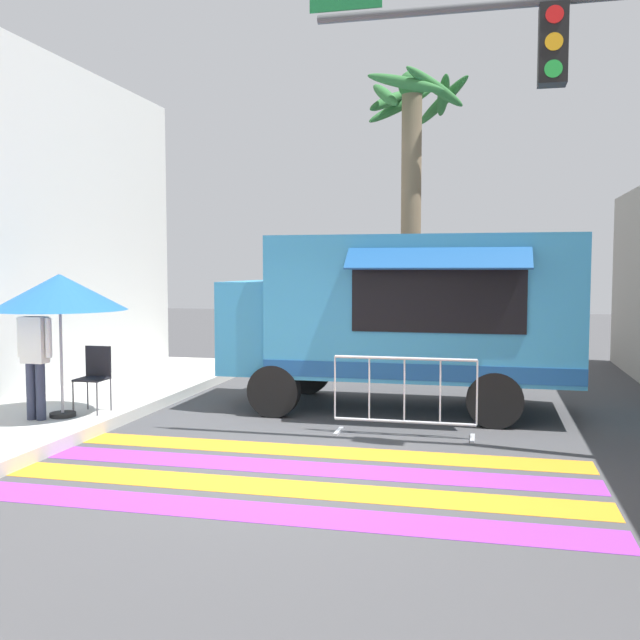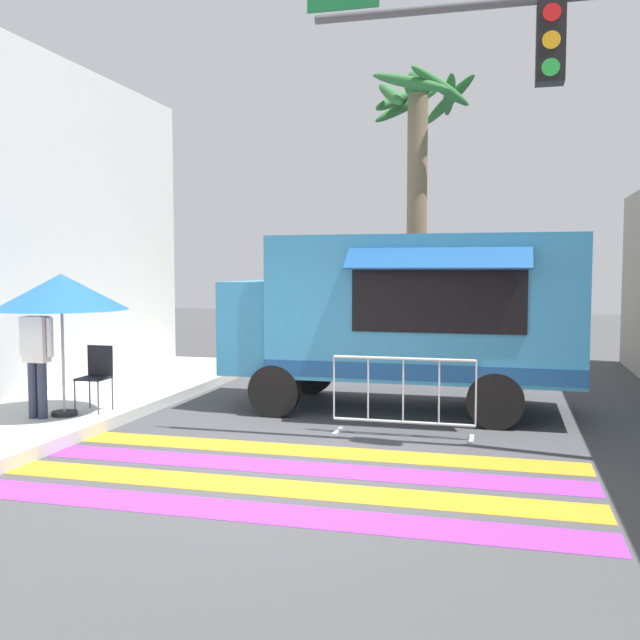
{
  "view_description": "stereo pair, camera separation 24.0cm",
  "coord_description": "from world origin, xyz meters",
  "px_view_note": "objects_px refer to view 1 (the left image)",
  "views": [
    {
      "loc": [
        1.97,
        -7.56,
        2.27
      ],
      "look_at": [
        -0.41,
        2.5,
        1.52
      ],
      "focal_mm": 40.0,
      "sensor_mm": 36.0,
      "label": 1
    },
    {
      "loc": [
        2.2,
        -7.5,
        2.27
      ],
      "look_at": [
        -0.41,
        2.5,
        1.52
      ],
      "focal_mm": 40.0,
      "sensor_mm": 36.0,
      "label": 2
    }
  ],
  "objects_px": {
    "traffic_signal_pole": "(605,124)",
    "vendor_person": "(35,351)",
    "food_truck": "(398,311)",
    "patio_umbrella": "(60,293)",
    "barricade_front": "(404,397)",
    "folding_chair": "(95,372)",
    "palm_tree": "(412,175)"
  },
  "relations": [
    {
      "from": "food_truck",
      "to": "patio_umbrella",
      "type": "height_order",
      "value": "food_truck"
    },
    {
      "from": "folding_chair",
      "to": "barricade_front",
      "type": "distance_m",
      "value": 4.53
    },
    {
      "from": "folding_chair",
      "to": "palm_tree",
      "type": "height_order",
      "value": "palm_tree"
    },
    {
      "from": "patio_umbrella",
      "to": "vendor_person",
      "type": "distance_m",
      "value": 0.87
    },
    {
      "from": "food_truck",
      "to": "palm_tree",
      "type": "distance_m",
      "value": 5.04
    },
    {
      "from": "barricade_front",
      "to": "traffic_signal_pole",
      "type": "bearing_deg",
      "value": -17.92
    },
    {
      "from": "food_truck",
      "to": "patio_umbrella",
      "type": "bearing_deg",
      "value": -150.78
    },
    {
      "from": "patio_umbrella",
      "to": "palm_tree",
      "type": "distance_m",
      "value": 8.3
    },
    {
      "from": "barricade_front",
      "to": "palm_tree",
      "type": "height_order",
      "value": "palm_tree"
    },
    {
      "from": "traffic_signal_pole",
      "to": "food_truck",
      "type": "bearing_deg",
      "value": 135.81
    },
    {
      "from": "folding_chair",
      "to": "food_truck",
      "type": "bearing_deg",
      "value": 42.0
    },
    {
      "from": "folding_chair",
      "to": "vendor_person",
      "type": "bearing_deg",
      "value": -107.56
    },
    {
      "from": "traffic_signal_pole",
      "to": "vendor_person",
      "type": "height_order",
      "value": "traffic_signal_pole"
    },
    {
      "from": "traffic_signal_pole",
      "to": "barricade_front",
      "type": "relative_size",
      "value": 2.93
    },
    {
      "from": "folding_chair",
      "to": "patio_umbrella",
      "type": "bearing_deg",
      "value": -102.15
    },
    {
      "from": "traffic_signal_pole",
      "to": "vendor_person",
      "type": "distance_m",
      "value": 7.86
    },
    {
      "from": "folding_chair",
      "to": "barricade_front",
      "type": "xyz_separation_m",
      "value": [
        4.52,
        0.2,
        -0.22
      ]
    },
    {
      "from": "patio_umbrella",
      "to": "barricade_front",
      "type": "xyz_separation_m",
      "value": [
        4.77,
        0.66,
        -1.4
      ]
    },
    {
      "from": "folding_chair",
      "to": "barricade_front",
      "type": "height_order",
      "value": "folding_chair"
    },
    {
      "from": "traffic_signal_pole",
      "to": "vendor_person",
      "type": "xyz_separation_m",
      "value": [
        -7.35,
        -0.17,
        -2.78
      ]
    },
    {
      "from": "traffic_signal_pole",
      "to": "barricade_front",
      "type": "height_order",
      "value": "traffic_signal_pole"
    },
    {
      "from": "food_truck",
      "to": "folding_chair",
      "type": "xyz_separation_m",
      "value": [
        -4.21,
        -2.03,
        -0.84
      ]
    },
    {
      "from": "folding_chair",
      "to": "vendor_person",
      "type": "distance_m",
      "value": 0.95
    },
    {
      "from": "food_truck",
      "to": "traffic_signal_pole",
      "type": "bearing_deg",
      "value": -44.19
    },
    {
      "from": "traffic_signal_pole",
      "to": "vendor_person",
      "type": "relative_size",
      "value": 3.36
    },
    {
      "from": "patio_umbrella",
      "to": "folding_chair",
      "type": "relative_size",
      "value": 2.12
    },
    {
      "from": "food_truck",
      "to": "vendor_person",
      "type": "relative_size",
      "value": 3.23
    },
    {
      "from": "food_truck",
      "to": "traffic_signal_pole",
      "type": "xyz_separation_m",
      "value": [
        2.66,
        -2.59,
        2.32
      ]
    },
    {
      "from": "palm_tree",
      "to": "folding_chair",
      "type": "bearing_deg",
      "value": -122.23
    },
    {
      "from": "food_truck",
      "to": "patio_umbrella",
      "type": "relative_size",
      "value": 2.7
    },
    {
      "from": "barricade_front",
      "to": "folding_chair",
      "type": "bearing_deg",
      "value": -177.41
    },
    {
      "from": "folding_chair",
      "to": "vendor_person",
      "type": "relative_size",
      "value": 0.57
    }
  ]
}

